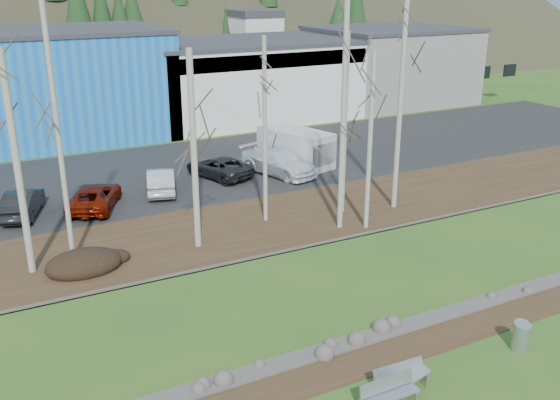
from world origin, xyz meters
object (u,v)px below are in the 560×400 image
bench_damaged (401,377)px  car_2 (94,197)px  bench_intact (389,394)px  car_1 (22,203)px  car_5 (278,162)px  car_4 (219,167)px  seagull (385,371)px  van_white (298,148)px  litter_bin (521,338)px  car_3 (161,180)px

bench_damaged → car_2: car_2 is taller
bench_intact → car_1: bearing=109.5°
car_1 → bench_damaged: bearing=130.6°
bench_intact → car_5: 22.96m
bench_intact → bench_damaged: 1.05m
bench_intact → car_1: 22.68m
car_4 → car_5: 3.78m
car_2 → bench_damaged: bearing=128.7°
seagull → van_white: size_ratio=0.07×
litter_bin → van_white: (3.92, 22.57, 0.83)m
litter_bin → car_4: bearing=94.6°
bench_damaged → car_5: 22.15m
car_4 → car_3: bearing=-3.8°
bench_intact → van_white: 24.93m
car_2 → litter_bin: bearing=140.8°
car_3 → car_5: car_5 is taller
car_3 → van_white: 9.91m
litter_bin → car_2: (-9.90, 20.35, 0.32)m
car_2 → car_5: (11.69, 0.94, 0.13)m
bench_damaged → car_2: (-4.99, 20.18, 0.40)m
bench_intact → car_1: size_ratio=0.44×
seagull → car_1: size_ratio=0.10×
bench_intact → car_2: size_ratio=0.39×
car_4 → van_white: van_white is taller
bench_damaged → seagull: (-0.03, 0.75, -0.24)m
litter_bin → seagull: bearing=169.4°
car_1 → car_4: car_1 is taller
bench_intact → car_1: car_1 is taller
litter_bin → seagull: 5.03m
car_2 → car_3: car_3 is taller
litter_bin → car_1: size_ratio=0.22×
seagull → car_1: car_1 is taller
bench_intact → car_4: size_ratio=0.40×
car_4 → car_5: bearing=142.3°
bench_damaged → car_4: bearing=84.4°
car_3 → van_white: (9.82, 1.24, 0.45)m
bench_damaged → bench_intact: bearing=-145.5°
bench_damaged → car_4: (3.11, 22.30, 0.39)m
car_4 → van_white: size_ratio=0.83×
bench_intact → car_4: car_4 is taller
car_3 → litter_bin: bearing=121.5°
car_2 → car_1: bearing=15.3°
bench_intact → car_2: 21.14m
bench_intact → seagull: (0.85, 1.30, -0.31)m
car_3 → car_4: 4.25m
car_1 → car_2: bearing=-171.4°
car_2 → car_5: size_ratio=0.87×
car_2 → car_4: size_ratio=1.01×
car_2 → car_3: bearing=-141.4°
seagull → car_1: bearing=107.1°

